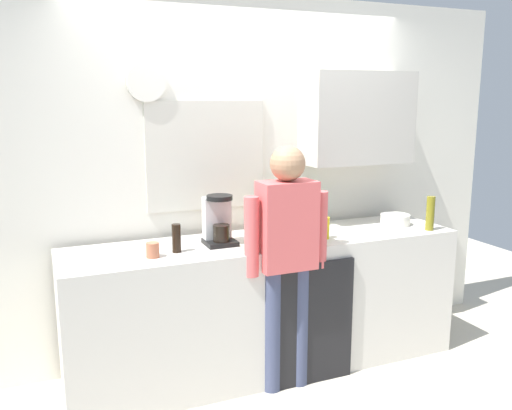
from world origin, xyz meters
name	(u,v)px	position (x,y,z in m)	size (l,w,h in m)	color
ground_plane	(285,386)	(0.00, 0.00, 0.00)	(8.00, 8.00, 0.00)	beige
kitchen_counter	(267,304)	(0.00, 0.30, 0.47)	(2.74, 0.64, 0.94)	beige
dishwasher_panel	(315,324)	(0.20, -0.03, 0.42)	(0.56, 0.02, 0.84)	black
back_wall_assembly	(259,169)	(0.11, 0.70, 1.36)	(4.34, 0.42, 2.60)	silver
coffee_maker	(218,222)	(-0.34, 0.33, 1.08)	(0.20, 0.20, 0.33)	black
bottle_dark_sauce	(176,238)	(-0.65, 0.23, 1.03)	(0.06, 0.06, 0.18)	black
bottle_clear_soda	(314,208)	(0.48, 0.53, 1.08)	(0.09, 0.09, 0.28)	#2D8C33
bottle_olive_oil	(430,213)	(1.20, 0.08, 1.06)	(0.06, 0.06, 0.25)	olive
cup_yellow_cup	(253,239)	(-0.15, 0.20, 0.98)	(0.07, 0.07, 0.09)	yellow
cup_terracotta_mug	(153,250)	(-0.81, 0.18, 0.98)	(0.08, 0.08, 0.09)	#B26647
mixing_bowl	(395,220)	(1.07, 0.32, 0.98)	(0.22, 0.22, 0.08)	white
potted_plant	(277,213)	(0.16, 0.50, 1.07)	(0.15, 0.15, 0.23)	#9E5638
dish_soap	(325,228)	(0.37, 0.16, 1.01)	(0.06, 0.06, 0.18)	yellow
person_at_sink	(287,249)	(0.00, 0.00, 0.95)	(0.57, 0.22, 1.60)	#3F4766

